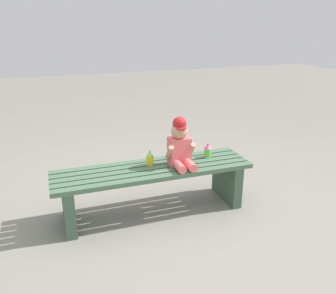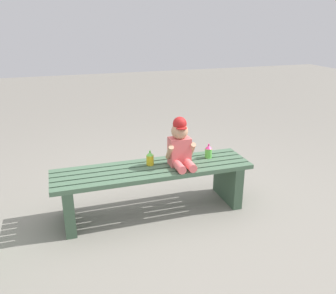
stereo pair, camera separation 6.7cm
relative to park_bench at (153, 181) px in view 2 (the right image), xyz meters
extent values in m
plane|color=gray|center=(0.00, 0.00, -0.27)|extent=(16.00, 16.00, 0.00)
cube|color=#47664C|center=(0.00, -0.17, 0.11)|extent=(1.61, 0.07, 0.04)
cube|color=#47664C|center=(0.00, -0.09, 0.11)|extent=(1.61, 0.07, 0.04)
cube|color=#47664C|center=(0.00, 0.00, 0.11)|extent=(1.61, 0.07, 0.04)
cube|color=#47664C|center=(0.00, 0.09, 0.11)|extent=(1.61, 0.07, 0.04)
cube|color=#47664C|center=(0.00, 0.17, 0.11)|extent=(1.61, 0.07, 0.04)
cube|color=#3C5641|center=(-0.69, 0.00, -0.09)|extent=(0.08, 0.41, 0.37)
cube|color=#3C5641|center=(0.69, 0.00, -0.09)|extent=(0.08, 0.41, 0.37)
cube|color=#E56666|center=(0.22, -0.01, 0.24)|extent=(0.17, 0.12, 0.23)
sphere|color=tan|center=(0.22, -0.01, 0.41)|extent=(0.14, 0.14, 0.14)
cylinder|color=#B21E1E|center=(0.22, -0.04, 0.45)|extent=(0.09, 0.09, 0.01)
sphere|color=#B21E1E|center=(0.22, -0.01, 0.48)|extent=(0.11, 0.11, 0.11)
cylinder|color=#F06B6B|center=(0.18, -0.13, 0.16)|extent=(0.07, 0.16, 0.07)
cylinder|color=#F06B6B|center=(0.27, -0.13, 0.16)|extent=(0.07, 0.16, 0.07)
cylinder|color=tan|center=(0.13, -0.04, 0.26)|extent=(0.04, 0.12, 0.14)
cylinder|color=tan|center=(0.32, -0.04, 0.26)|extent=(0.04, 0.12, 0.14)
cylinder|color=yellow|center=(-0.01, 0.06, 0.17)|extent=(0.06, 0.06, 0.08)
cone|color=#66CC4C|center=(-0.01, 0.06, 0.22)|extent=(0.06, 0.06, 0.03)
cylinder|color=#66CC4C|center=(-0.01, 0.06, 0.24)|extent=(0.01, 0.01, 0.02)
cylinder|color=#66CC4C|center=(0.51, 0.06, 0.17)|extent=(0.06, 0.06, 0.08)
cone|color=#E5337F|center=(0.51, 0.06, 0.22)|extent=(0.06, 0.06, 0.03)
cylinder|color=#E5337F|center=(0.51, 0.06, 0.24)|extent=(0.01, 0.01, 0.02)
camera|label=1|loc=(-0.75, -2.50, 1.26)|focal=37.62mm
camera|label=2|loc=(-0.69, -2.53, 1.26)|focal=37.62mm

